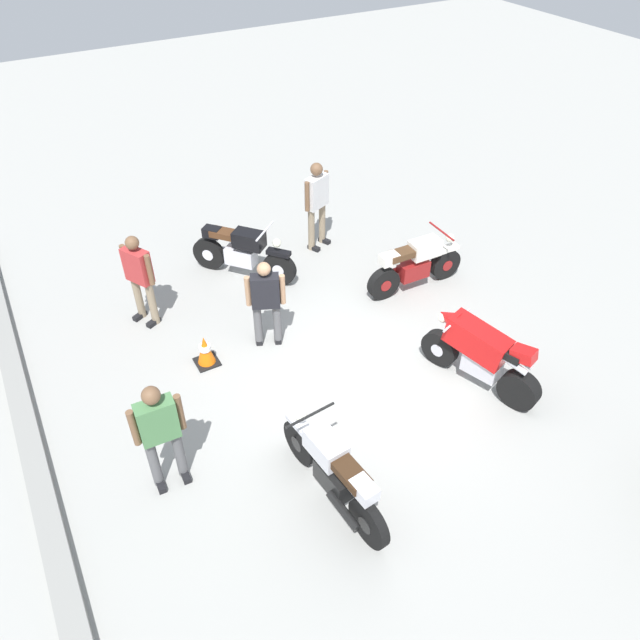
{
  "coord_description": "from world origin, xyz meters",
  "views": [
    {
      "loc": [
        -5.36,
        3.73,
        6.6
      ],
      "look_at": [
        0.84,
        0.25,
        0.75
      ],
      "focal_mm": 33.82,
      "sensor_mm": 36.0,
      "label": 1
    }
  ],
  "objects_px": {
    "motorcycle_cream_vintage": "(415,265)",
    "person_in_red_shirt": "(139,274)",
    "motorcycle_black_cruiser": "(242,252)",
    "motorcycle_red_sportbike": "(480,353)",
    "motorcycle_silver_cruiser": "(333,471)",
    "traffic_cone": "(205,350)",
    "person_in_white_shirt": "(317,200)",
    "person_in_green_shirt": "(160,430)",
    "person_in_black_shirt": "(266,300)"
  },
  "relations": [
    {
      "from": "motorcycle_cream_vintage",
      "to": "person_in_red_shirt",
      "type": "bearing_deg",
      "value": 163.46
    },
    {
      "from": "motorcycle_black_cruiser",
      "to": "motorcycle_red_sportbike",
      "type": "height_order",
      "value": "motorcycle_red_sportbike"
    },
    {
      "from": "motorcycle_red_sportbike",
      "to": "motorcycle_black_cruiser",
      "type": "bearing_deg",
      "value": 5.22
    },
    {
      "from": "motorcycle_silver_cruiser",
      "to": "motorcycle_black_cruiser",
      "type": "bearing_deg",
      "value": -16.72
    },
    {
      "from": "person_in_red_shirt",
      "to": "traffic_cone",
      "type": "xyz_separation_m",
      "value": [
        -1.52,
        -0.47,
        -0.68
      ]
    },
    {
      "from": "motorcycle_black_cruiser",
      "to": "person_in_red_shirt",
      "type": "xyz_separation_m",
      "value": [
        -0.41,
        1.97,
        0.42
      ]
    },
    {
      "from": "motorcycle_black_cruiser",
      "to": "person_in_white_shirt",
      "type": "relative_size",
      "value": 0.94
    },
    {
      "from": "motorcycle_red_sportbike",
      "to": "person_in_green_shirt",
      "type": "relative_size",
      "value": 1.14
    },
    {
      "from": "motorcycle_silver_cruiser",
      "to": "person_in_red_shirt",
      "type": "distance_m",
      "value": 4.74
    },
    {
      "from": "motorcycle_black_cruiser",
      "to": "person_in_black_shirt",
      "type": "relative_size",
      "value": 1.06
    },
    {
      "from": "person_in_green_shirt",
      "to": "motorcycle_black_cruiser",
      "type": "bearing_deg",
      "value": 147.01
    },
    {
      "from": "person_in_white_shirt",
      "to": "traffic_cone",
      "type": "xyz_separation_m",
      "value": [
        -2.18,
        3.21,
        -0.77
      ]
    },
    {
      "from": "motorcycle_red_sportbike",
      "to": "person_in_green_shirt",
      "type": "xyz_separation_m",
      "value": [
        0.57,
        4.61,
        0.36
      ]
    },
    {
      "from": "person_in_green_shirt",
      "to": "person_in_black_shirt",
      "type": "relative_size",
      "value": 1.06
    },
    {
      "from": "motorcycle_cream_vintage",
      "to": "person_in_black_shirt",
      "type": "relative_size",
      "value": 1.24
    },
    {
      "from": "motorcycle_silver_cruiser",
      "to": "person_in_black_shirt",
      "type": "height_order",
      "value": "person_in_black_shirt"
    },
    {
      "from": "motorcycle_cream_vintage",
      "to": "motorcycle_red_sportbike",
      "type": "bearing_deg",
      "value": -103.21
    },
    {
      "from": "motorcycle_black_cruiser",
      "to": "person_in_green_shirt",
      "type": "xyz_separation_m",
      "value": [
        -3.77,
        2.69,
        0.43
      ]
    },
    {
      "from": "person_in_white_shirt",
      "to": "motorcycle_cream_vintage",
      "type": "bearing_deg",
      "value": -1.57
    },
    {
      "from": "motorcycle_black_cruiser",
      "to": "motorcycle_cream_vintage",
      "type": "relative_size",
      "value": 0.86
    },
    {
      "from": "motorcycle_silver_cruiser",
      "to": "person_in_green_shirt",
      "type": "distance_m",
      "value": 2.16
    },
    {
      "from": "motorcycle_silver_cruiser",
      "to": "person_in_green_shirt",
      "type": "relative_size",
      "value": 1.25
    },
    {
      "from": "person_in_green_shirt",
      "to": "person_in_black_shirt",
      "type": "distance_m",
      "value": 2.89
    },
    {
      "from": "motorcycle_silver_cruiser",
      "to": "person_in_white_shirt",
      "type": "height_order",
      "value": "person_in_white_shirt"
    },
    {
      "from": "motorcycle_black_cruiser",
      "to": "traffic_cone",
      "type": "height_order",
      "value": "motorcycle_black_cruiser"
    },
    {
      "from": "person_in_red_shirt",
      "to": "person_in_black_shirt",
      "type": "bearing_deg",
      "value": 106.46
    },
    {
      "from": "motorcycle_cream_vintage",
      "to": "person_in_white_shirt",
      "type": "distance_m",
      "value": 2.35
    },
    {
      "from": "motorcycle_black_cruiser",
      "to": "person_in_green_shirt",
      "type": "distance_m",
      "value": 4.65
    },
    {
      "from": "motorcycle_silver_cruiser",
      "to": "person_in_green_shirt",
      "type": "xyz_separation_m",
      "value": [
        1.26,
        1.69,
        0.43
      ]
    },
    {
      "from": "person_in_red_shirt",
      "to": "traffic_cone",
      "type": "height_order",
      "value": "person_in_red_shirt"
    },
    {
      "from": "traffic_cone",
      "to": "motorcycle_silver_cruiser",
      "type": "bearing_deg",
      "value": -170.9
    },
    {
      "from": "motorcycle_red_sportbike",
      "to": "person_in_green_shirt",
      "type": "height_order",
      "value": "person_in_green_shirt"
    },
    {
      "from": "motorcycle_silver_cruiser",
      "to": "motorcycle_cream_vintage",
      "type": "relative_size",
      "value": 1.07
    },
    {
      "from": "motorcycle_cream_vintage",
      "to": "person_in_black_shirt",
      "type": "bearing_deg",
      "value": -176.67
    },
    {
      "from": "motorcycle_red_sportbike",
      "to": "person_in_white_shirt",
      "type": "relative_size",
      "value": 1.08
    },
    {
      "from": "person_in_white_shirt",
      "to": "motorcycle_black_cruiser",
      "type": "bearing_deg",
      "value": -105.07
    },
    {
      "from": "motorcycle_cream_vintage",
      "to": "person_in_green_shirt",
      "type": "relative_size",
      "value": 1.17
    },
    {
      "from": "motorcycle_red_sportbike",
      "to": "person_in_white_shirt",
      "type": "bearing_deg",
      "value": -16.06
    },
    {
      "from": "person_in_green_shirt",
      "to": "person_in_black_shirt",
      "type": "xyz_separation_m",
      "value": [
        1.79,
        -2.26,
        -0.07
      ]
    },
    {
      "from": "person_in_white_shirt",
      "to": "person_in_black_shirt",
      "type": "distance_m",
      "value": 3.09
    },
    {
      "from": "motorcycle_silver_cruiser",
      "to": "person_in_green_shirt",
      "type": "height_order",
      "value": "person_in_green_shirt"
    },
    {
      "from": "motorcycle_black_cruiser",
      "to": "person_in_red_shirt",
      "type": "height_order",
      "value": "person_in_red_shirt"
    },
    {
      "from": "motorcycle_silver_cruiser",
      "to": "motorcycle_cream_vintage",
      "type": "distance_m",
      "value": 4.76
    },
    {
      "from": "person_in_red_shirt",
      "to": "person_in_white_shirt",
      "type": "distance_m",
      "value": 3.74
    },
    {
      "from": "motorcycle_cream_vintage",
      "to": "person_in_red_shirt",
      "type": "xyz_separation_m",
      "value": [
        1.47,
        4.53,
        0.45
      ]
    },
    {
      "from": "person_in_green_shirt",
      "to": "person_in_red_shirt",
      "type": "xyz_separation_m",
      "value": [
        3.36,
        -0.73,
        -0.01
      ]
    },
    {
      "from": "motorcycle_red_sportbike",
      "to": "person_in_white_shirt",
      "type": "distance_m",
      "value": 4.61
    },
    {
      "from": "motorcycle_silver_cruiser",
      "to": "person_in_red_shirt",
      "type": "relative_size",
      "value": 1.26
    },
    {
      "from": "motorcycle_silver_cruiser",
      "to": "motorcycle_black_cruiser",
      "type": "relative_size",
      "value": 1.25
    },
    {
      "from": "person_in_red_shirt",
      "to": "person_in_black_shirt",
      "type": "distance_m",
      "value": 2.2
    }
  ]
}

